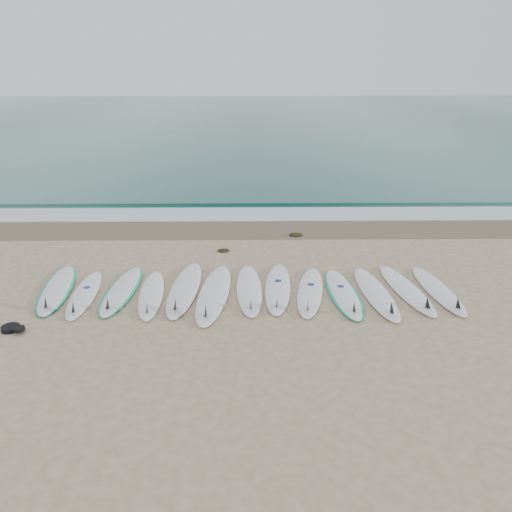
{
  "coord_description": "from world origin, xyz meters",
  "views": [
    {
      "loc": [
        0.05,
        -9.39,
        4.49
      ],
      "look_at": [
        0.18,
        1.0,
        0.4
      ],
      "focal_mm": 35.0,
      "sensor_mm": 36.0,
      "label": 1
    }
  ],
  "objects_px": {
    "surfboard_12": "(439,291)",
    "leash_coil": "(12,328)",
    "surfboard_6": "(249,290)",
    "surfboard_0": "(57,289)"
  },
  "relations": [
    {
      "from": "surfboard_6",
      "to": "leash_coil",
      "type": "xyz_separation_m",
      "value": [
        -4.21,
        -1.51,
        -0.01
      ]
    },
    {
      "from": "surfboard_6",
      "to": "leash_coil",
      "type": "bearing_deg",
      "value": -162.28
    },
    {
      "from": "surfboard_0",
      "to": "leash_coil",
      "type": "bearing_deg",
      "value": -104.91
    },
    {
      "from": "surfboard_0",
      "to": "surfboard_12",
      "type": "height_order",
      "value": "surfboard_0"
    },
    {
      "from": "surfboard_0",
      "to": "leash_coil",
      "type": "distance_m",
      "value": 1.63
    },
    {
      "from": "surfboard_0",
      "to": "surfboard_6",
      "type": "bearing_deg",
      "value": -9.42
    },
    {
      "from": "surfboard_0",
      "to": "surfboard_6",
      "type": "relative_size",
      "value": 1.02
    },
    {
      "from": "surfboard_6",
      "to": "surfboard_12",
      "type": "height_order",
      "value": "surfboard_6"
    },
    {
      "from": "surfboard_0",
      "to": "leash_coil",
      "type": "relative_size",
      "value": 5.61
    },
    {
      "from": "surfboard_12",
      "to": "leash_coil",
      "type": "height_order",
      "value": "surfboard_12"
    }
  ]
}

